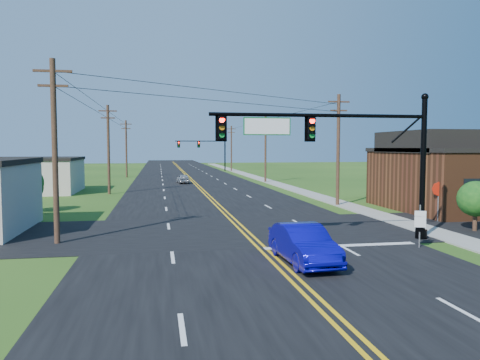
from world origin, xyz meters
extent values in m
plane|color=#234513|center=(0.00, 0.00, 0.00)|extent=(260.00, 260.00, 0.00)
cube|color=black|center=(0.00, 50.00, 0.02)|extent=(16.00, 220.00, 0.04)
cube|color=black|center=(0.00, 12.00, 0.02)|extent=(70.00, 10.00, 0.04)
cube|color=gray|center=(10.50, 40.00, 0.04)|extent=(2.00, 160.00, 0.08)
cylinder|color=black|center=(8.80, 8.00, 3.60)|extent=(0.28, 0.28, 7.20)
cylinder|color=black|center=(8.80, 8.00, 0.25)|extent=(0.60, 0.60, 0.50)
sphere|color=black|center=(8.80, 8.00, 7.30)|extent=(0.36, 0.36, 0.36)
cylinder|color=black|center=(3.30, 8.00, 6.30)|extent=(11.00, 0.18, 0.18)
cube|color=#055E1E|center=(0.60, 8.00, 5.75)|extent=(2.30, 0.06, 0.85)
cylinder|color=black|center=(8.80, 80.00, 3.60)|extent=(0.28, 0.28, 7.20)
cylinder|color=black|center=(8.80, 80.00, 0.25)|extent=(0.60, 0.60, 0.50)
sphere|color=black|center=(8.80, 80.00, 7.30)|extent=(0.36, 0.36, 0.36)
cylinder|color=black|center=(3.80, 80.00, 6.00)|extent=(10.00, 0.18, 0.18)
cube|color=#055E1E|center=(0.60, 80.00, 5.45)|extent=(2.30, 0.06, 0.85)
cube|color=beige|center=(-19.00, 38.00, 1.70)|extent=(12.00, 9.00, 3.40)
cube|color=black|center=(-19.00, 38.00, 3.55)|extent=(12.20, 9.20, 0.30)
cylinder|color=#352518|center=(-9.50, 10.00, 4.50)|extent=(0.28, 0.28, 9.00)
cube|color=#352518|center=(-9.50, 10.00, 8.40)|extent=(1.80, 0.12, 0.12)
cube|color=#352518|center=(-9.50, 10.00, 7.70)|extent=(1.40, 0.12, 0.12)
cylinder|color=#352518|center=(-9.50, 35.00, 4.50)|extent=(0.28, 0.28, 9.00)
cube|color=#352518|center=(-9.50, 35.00, 8.40)|extent=(1.80, 0.12, 0.12)
cube|color=#352518|center=(-9.50, 35.00, 7.70)|extent=(1.40, 0.12, 0.12)
cylinder|color=#352518|center=(-9.50, 62.00, 4.50)|extent=(0.28, 0.28, 9.00)
cube|color=#352518|center=(-9.50, 62.00, 8.40)|extent=(1.80, 0.12, 0.12)
cube|color=#352518|center=(-9.50, 62.00, 7.70)|extent=(1.40, 0.12, 0.12)
cylinder|color=#352518|center=(9.80, 22.00, 4.50)|extent=(0.28, 0.28, 9.00)
cube|color=#352518|center=(9.80, 22.00, 8.40)|extent=(1.80, 0.12, 0.12)
cube|color=#352518|center=(9.80, 22.00, 7.70)|extent=(1.40, 0.12, 0.12)
cylinder|color=#352518|center=(9.80, 48.00, 4.50)|extent=(0.28, 0.28, 9.00)
cube|color=#352518|center=(9.80, 48.00, 8.40)|extent=(1.80, 0.12, 0.12)
cube|color=#352518|center=(9.80, 48.00, 7.70)|extent=(1.40, 0.12, 0.12)
cylinder|color=#352518|center=(9.80, 78.00, 4.50)|extent=(0.28, 0.28, 9.00)
cube|color=#352518|center=(9.80, 78.00, 8.40)|extent=(1.80, 0.12, 0.12)
cube|color=#352518|center=(9.80, 78.00, 7.70)|extent=(1.40, 0.12, 0.12)
cylinder|color=#352518|center=(16.00, 26.00, 0.92)|extent=(0.24, 0.24, 1.85)
sphere|color=#104313|center=(16.00, 26.00, 2.60)|extent=(3.00, 3.00, 3.00)
cylinder|color=#352518|center=(13.00, 9.50, 0.66)|extent=(0.24, 0.24, 1.32)
sphere|color=#104313|center=(13.00, 9.50, 1.86)|extent=(2.00, 2.00, 2.00)
cylinder|color=#352518|center=(-14.00, 22.00, 0.77)|extent=(0.24, 0.24, 1.54)
sphere|color=#104313|center=(-14.00, 22.00, 2.17)|extent=(2.40, 2.40, 2.40)
imported|color=#09079F|center=(1.23, 4.15, 0.78)|extent=(1.89, 4.80, 1.56)
imported|color=#A2A3A6|center=(-1.38, 47.56, 0.60)|extent=(1.70, 3.64, 1.21)
cylinder|color=slate|center=(7.50, 6.00, 1.03)|extent=(0.09, 0.09, 2.06)
cube|color=white|center=(7.50, 5.97, 1.64)|extent=(0.48, 0.23, 0.28)
cube|color=white|center=(7.50, 5.97, 1.26)|extent=(0.48, 0.23, 0.51)
cube|color=black|center=(7.50, 5.97, 0.89)|extent=(0.40, 0.19, 0.21)
cylinder|color=slate|center=(13.00, 13.04, 1.20)|extent=(0.09, 0.09, 2.39)
cylinder|color=#B91A0A|center=(13.00, 13.01, 2.11)|extent=(0.91, 0.20, 0.91)
camera|label=1|loc=(-4.56, -13.92, 4.74)|focal=35.00mm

